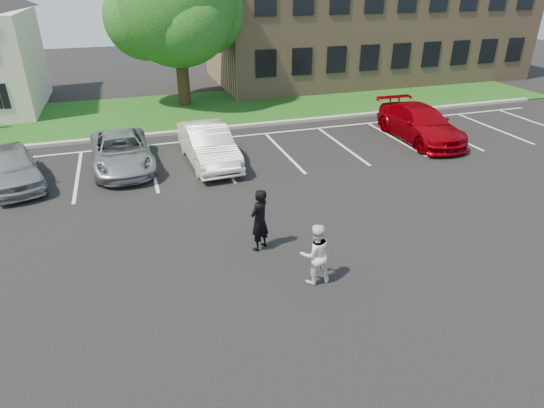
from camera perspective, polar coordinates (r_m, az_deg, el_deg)
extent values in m
plane|color=black|center=(12.32, 1.45, -7.20)|extent=(90.00, 90.00, 0.00)
cube|color=#959690|center=(22.93, -8.62, 9.19)|extent=(40.00, 0.30, 0.15)
cube|color=#194A0F|center=(26.74, -10.17, 11.52)|extent=(44.00, 8.00, 0.08)
cube|color=silver|center=(19.04, -23.19, 3.34)|extent=(0.12, 5.20, 0.01)
cube|color=silver|center=(18.93, -14.81, 4.54)|extent=(0.12, 5.20, 0.01)
cube|color=silver|center=(19.23, -6.48, 5.63)|extent=(0.12, 5.20, 0.01)
cube|color=silver|center=(19.92, 1.46, 6.56)|extent=(0.12, 5.20, 0.01)
cube|color=silver|center=(20.97, 8.76, 7.30)|extent=(0.12, 5.20, 0.01)
cube|color=silver|center=(22.32, 15.30, 7.86)|extent=(0.12, 5.20, 0.01)
cube|color=silver|center=(23.92, 21.03, 8.27)|extent=(0.12, 5.20, 0.01)
cube|color=silver|center=(25.73, 26.01, 8.56)|extent=(0.12, 5.20, 0.01)
cube|color=silver|center=(27.71, 30.32, 8.76)|extent=(0.12, 5.20, 0.01)
cube|color=silver|center=(21.99, -4.37, 8.46)|extent=(34.00, 0.12, 0.01)
cube|color=#907153|center=(36.23, 11.73, 21.69)|extent=(22.00, 10.00, 8.00)
cube|color=black|center=(28.23, -0.76, 17.21)|extent=(1.30, 0.06, 1.60)
cube|color=black|center=(27.87, -0.81, 24.12)|extent=(1.30, 0.06, 1.60)
cube|color=black|center=(28.99, 3.79, 17.41)|extent=(1.30, 0.06, 1.60)
cube|color=black|center=(28.64, 4.02, 24.13)|extent=(1.30, 0.06, 1.60)
cube|color=black|center=(29.90, 8.10, 17.50)|extent=(1.30, 0.06, 1.60)
cube|color=black|center=(29.56, 8.56, 24.01)|extent=(1.30, 0.06, 1.60)
cube|color=black|center=(30.96, 12.13, 17.50)|extent=(1.30, 0.06, 1.60)
cube|color=black|center=(32.15, 15.88, 17.43)|extent=(1.30, 0.06, 1.60)
cube|color=black|center=(33.45, 19.35, 17.30)|extent=(1.30, 0.06, 1.60)
cube|color=black|center=(34.86, 22.54, 17.13)|extent=(1.30, 0.06, 1.60)
cube|color=black|center=(36.36, 25.47, 16.93)|extent=(1.30, 0.06, 1.60)
cube|color=black|center=(37.93, 28.16, 16.71)|extent=(1.30, 0.06, 1.60)
cylinder|color=black|center=(27.62, -11.11, 15.26)|extent=(0.70, 0.70, 3.20)
sphere|color=#18481B|center=(27.15, -11.89, 23.33)|extent=(6.60, 6.60, 6.60)
sphere|color=#18481B|center=(28.11, -8.49, 22.66)|extent=(4.60, 4.60, 4.60)
sphere|color=#18481B|center=(27.43, -15.63, 21.52)|extent=(4.40, 4.40, 4.40)
sphere|color=#18481B|center=(25.78, -10.29, 21.29)|extent=(4.00, 4.00, 4.00)
imported|color=black|center=(12.42, -1.59, -2.02)|extent=(0.79, 0.74, 1.81)
imported|color=white|center=(11.18, 5.47, -6.29)|extent=(0.80, 0.64, 1.61)
imported|color=#A3A3A7|center=(18.91, -29.83, 4.07)|extent=(2.76, 4.48, 1.42)
imported|color=#9EA0A6|center=(18.98, -18.38, 6.26)|extent=(2.48, 4.93, 1.34)
imported|color=silver|center=(18.62, -8.00, 7.36)|extent=(1.90, 4.80, 1.55)
imported|color=#8C0009|center=(22.32, 18.09, 9.56)|extent=(2.29, 5.37, 1.54)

